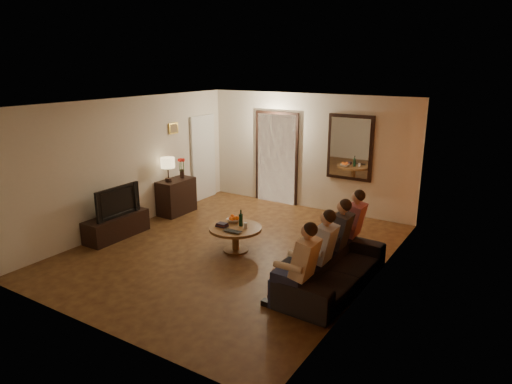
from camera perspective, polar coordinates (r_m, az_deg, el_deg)
The scene contains 33 objects.
floor at distance 8.28m, azimuth -2.88°, elevation -7.19°, with size 5.00×6.00×0.01m, color #3C1E10.
ceiling at distance 7.65m, azimuth -3.16°, elevation 11.04°, with size 5.00×6.00×0.01m, color white.
back_wall at distance 10.40m, azimuth 6.52°, elevation 5.01°, with size 5.00×0.02×2.60m, color beige.
front_wall at distance 5.78m, azimuth -20.35°, elevation -4.76°, with size 5.00×0.02×2.60m, color beige.
left_wall at distance 9.49m, azimuth -15.52°, elevation 3.48°, with size 0.02×6.00×2.60m, color beige.
right_wall at distance 6.79m, azimuth 14.55°, elevation -1.24°, with size 0.02×6.00×2.60m, color beige.
orange_accent at distance 6.80m, azimuth 14.47°, elevation -1.23°, with size 0.01×6.00×2.60m, color #DB5C25.
kitchen_doorway at distance 10.80m, azimuth 2.60°, elevation 4.14°, with size 1.00×0.06×2.10m, color #FFE0A5.
door_trim at distance 10.79m, azimuth 2.57°, elevation 4.13°, with size 1.12×0.04×2.22m, color black.
fridge_glimpse at distance 10.71m, azimuth 3.76°, elevation 3.21°, with size 0.45×0.03×1.70m, color silver.
mirror_frame at distance 9.95m, azimuth 11.67°, elevation 5.46°, with size 1.00×0.05×1.40m, color black.
mirror_glass at distance 9.92m, azimuth 11.61°, elevation 5.44°, with size 0.86×0.02×1.26m, color white.
white_door at distance 11.16m, azimuth -6.61°, elevation 4.28°, with size 0.06×0.85×2.04m, color white.
framed_art at distance 10.28m, azimuth -10.29°, elevation 7.84°, with size 0.03×0.28×0.24m, color #B28C33.
art_canvas at distance 10.27m, azimuth -10.23°, elevation 7.83°, with size 0.01×0.22×0.18m, color brown.
dresser at distance 10.25m, azimuth -9.92°, elevation -0.55°, with size 0.45×0.86×0.77m, color black.
table_lamp at distance 9.93m, azimuth -10.94°, elevation 2.77°, with size 0.30×0.30×0.54m, color beige, non-canonical shape.
flower_vase at distance 10.26m, azimuth -9.26°, elevation 2.98°, with size 0.14×0.14×0.44m, color red, non-canonical shape.
tv_stand at distance 9.17m, azimuth -17.03°, elevation -4.11°, with size 0.45×1.30×0.43m, color black.
tv at distance 9.01m, azimuth -17.29°, elevation -1.06°, with size 0.13×1.02×0.58m, color black.
sofa at distance 6.94m, azimuth 9.65°, elevation -9.30°, with size 0.85×2.17×0.63m, color black.
person_a at distance 6.10m, azimuth 5.59°, elevation -9.83°, with size 0.60×0.40×1.20m, color tan, non-canonical shape.
person_b at distance 6.60m, azimuth 7.95°, elevation -7.86°, with size 0.60×0.40×1.20m, color tan, non-canonical shape.
person_c at distance 7.11m, azimuth 9.95°, elevation -6.17°, with size 0.60×0.40×1.20m, color tan, non-canonical shape.
person_d at distance 7.64m, azimuth 11.67°, elevation -4.69°, with size 0.60×0.40×1.20m, color tan, non-canonical shape.
dog at distance 6.81m, azimuth 4.27°, elevation -9.93°, with size 0.56×0.24×0.56m, color #9D7548, non-canonical shape.
coffee_table at distance 8.14m, azimuth -2.57°, elevation -5.89°, with size 0.93×0.93×0.45m, color brown.
bowl at distance 8.31m, azimuth -2.76°, elevation -3.52°, with size 0.26×0.26×0.06m, color white.
oranges at distance 8.29m, azimuth -2.76°, elevation -3.08°, with size 0.20×0.20×0.08m, color orange, non-canonical shape.
wine_bottle at distance 8.06m, azimuth -1.91°, elevation -3.23°, with size 0.07×0.07×0.31m, color black, non-canonical shape.
wine_glass at distance 7.99m, azimuth -1.32°, elevation -4.20°, with size 0.06×0.06×0.10m, color silver.
book_stack at distance 8.09m, azimuth -4.28°, elevation -4.08°, with size 0.20×0.15×0.07m, color black, non-canonical shape.
laptop at distance 7.79m, azimuth -3.15°, elevation -5.05°, with size 0.33×0.21×0.03m, color black.
Camera 1 is at (4.38, -6.23, 3.24)m, focal length 32.00 mm.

